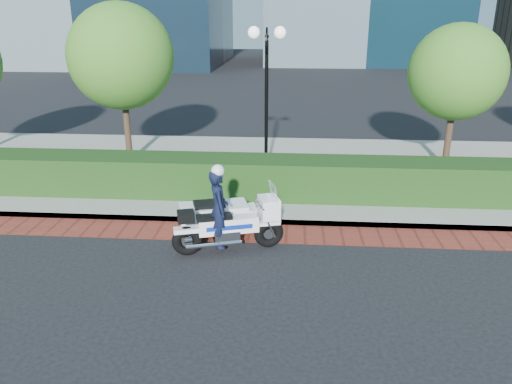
# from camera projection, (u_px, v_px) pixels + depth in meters

# --- Properties ---
(ground) EXTENTS (120.00, 120.00, 0.00)m
(ground) POSITION_uv_depth(u_px,v_px,m) (201.00, 263.00, 9.94)
(ground) COLOR black
(ground) RESTS_ON ground
(brick_strip) EXTENTS (60.00, 1.00, 0.01)m
(brick_strip) POSITION_uv_depth(u_px,v_px,m) (213.00, 232.00, 11.35)
(brick_strip) COLOR maroon
(brick_strip) RESTS_ON ground
(sidewalk) EXTENTS (60.00, 8.00, 0.15)m
(sidewalk) POSITION_uv_depth(u_px,v_px,m) (235.00, 170.00, 15.54)
(sidewalk) COLOR gray
(sidewalk) RESTS_ON ground
(hedge_main) EXTENTS (18.00, 1.20, 1.00)m
(hedge_main) POSITION_uv_depth(u_px,v_px,m) (225.00, 176.00, 13.09)
(hedge_main) COLOR black
(hedge_main) RESTS_ON sidewalk
(lamppost) EXTENTS (1.02, 0.70, 4.21)m
(lamppost) POSITION_uv_depth(u_px,v_px,m) (267.00, 80.00, 13.74)
(lamppost) COLOR black
(lamppost) RESTS_ON sidewalk
(tree_b) EXTENTS (3.20, 3.20, 4.89)m
(tree_b) POSITION_uv_depth(u_px,v_px,m) (121.00, 57.00, 15.11)
(tree_b) COLOR #332319
(tree_b) RESTS_ON sidewalk
(tree_c) EXTENTS (2.80, 2.80, 4.30)m
(tree_c) POSITION_uv_depth(u_px,v_px,m) (457.00, 73.00, 14.54)
(tree_c) COLOR #332319
(tree_c) RESTS_ON sidewalk
(police_motorcycle) EXTENTS (2.37, 1.72, 1.90)m
(police_motorcycle) POSITION_uv_depth(u_px,v_px,m) (221.00, 216.00, 10.53)
(police_motorcycle) COLOR black
(police_motorcycle) RESTS_ON ground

